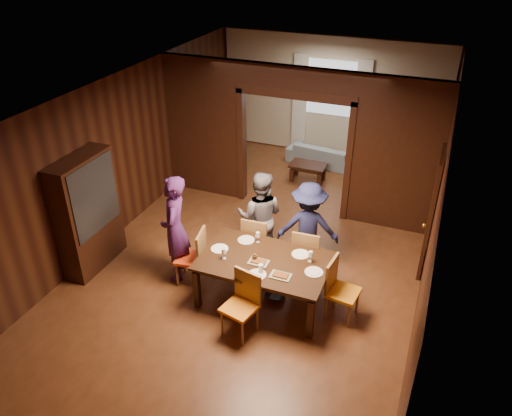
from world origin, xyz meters
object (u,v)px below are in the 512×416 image
at_px(chair_right, 343,291).
at_px(hutch, 88,213).
at_px(person_purple, 175,229).
at_px(chair_far_l, 258,240).
at_px(person_navy, 308,227).
at_px(person_grey, 260,217).
at_px(coffee_table, 308,172).
at_px(dining_table, 264,280).
at_px(chair_left, 190,256).
at_px(chair_near, 240,306).
at_px(chair_far_r, 307,253).
at_px(sofa, 323,154).

distance_m(chair_right, hutch, 4.28).
relative_size(person_purple, chair_far_l, 1.87).
xyz_separation_m(person_navy, chair_right, (0.85, -1.00, -0.31)).
bearing_deg(person_navy, person_grey, -12.01).
relative_size(person_grey, coffee_table, 2.06).
relative_size(coffee_table, chair_far_l, 0.82).
bearing_deg(person_purple, dining_table, 65.56).
bearing_deg(chair_far_l, chair_left, 42.45).
relative_size(person_grey, chair_near, 1.70).
bearing_deg(hutch, chair_near, -11.85).
distance_m(person_navy, coffee_table, 3.30).
xyz_separation_m(person_grey, coffee_table, (-0.07, 3.15, -0.62)).
height_order(chair_far_r, hutch, hutch).
bearing_deg(hutch, chair_right, 3.31).
xyz_separation_m(dining_table, chair_far_l, (-0.44, 0.84, 0.10)).
xyz_separation_m(sofa, chair_left, (-0.83, -5.17, 0.24)).
bearing_deg(person_grey, person_purple, 29.98).
distance_m(coffee_table, chair_right, 4.49).
distance_m(chair_far_r, hutch, 3.65).
distance_m(dining_table, coffee_table, 4.23).
bearing_deg(person_navy, coffee_table, -87.73).
xyz_separation_m(person_purple, person_grey, (1.07, 0.98, -0.09)).
bearing_deg(hutch, chair_left, 5.77).
height_order(coffee_table, chair_right, chair_right).
xyz_separation_m(person_grey, chair_right, (1.68, -0.98, -0.34)).
xyz_separation_m(person_purple, chair_near, (1.48, -0.86, -0.42)).
xyz_separation_m(chair_right, chair_far_r, (-0.76, 0.72, 0.00)).
bearing_deg(hutch, person_purple, 9.15).
xyz_separation_m(sofa, chair_right, (1.66, -5.10, 0.24)).
height_order(sofa, chair_near, chair_near).
xyz_separation_m(dining_table, chair_far_r, (0.45, 0.79, 0.10)).
distance_m(chair_right, chair_near, 1.54).
relative_size(dining_table, chair_far_l, 2.00).
height_order(person_purple, dining_table, person_purple).
relative_size(dining_table, hutch, 0.97).
height_order(chair_left, chair_far_r, same).
bearing_deg(chair_right, dining_table, 100.41).
distance_m(person_purple, hutch, 1.51).
relative_size(person_navy, chair_right, 1.64).
relative_size(person_grey, sofa, 0.96).
relative_size(person_navy, chair_near, 1.64).
relative_size(dining_table, chair_far_r, 2.00).
xyz_separation_m(person_navy, chair_far_r, (0.09, -0.28, -0.31)).
distance_m(chair_left, chair_far_r, 1.90).
distance_m(person_navy, chair_far_l, 0.89).
xyz_separation_m(coffee_table, hutch, (-2.49, -4.37, 0.80)).
height_order(person_grey, hutch, hutch).
xyz_separation_m(sofa, chair_far_l, (0.01, -4.33, 0.24)).
bearing_deg(chair_far_r, dining_table, 57.49).
xyz_separation_m(dining_table, hutch, (-3.04, -0.18, 0.62)).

